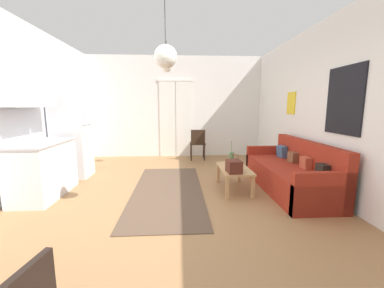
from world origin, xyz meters
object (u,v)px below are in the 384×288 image
Objects in this scene: refrigerator at (72,138)px; handbag at (234,166)px; coffee_table at (234,171)px; bamboo_vase at (231,158)px; couch at (292,174)px; accent_chair at (198,142)px; pendant_lamp_far at (167,67)px; pendant_lamp_near at (166,57)px.

handbag is at bearing -22.83° from refrigerator.
coffee_table is 2.18× the size of bamboo_vase.
handbag is at bearing -167.06° from couch.
bamboo_vase is (-1.01, 0.38, 0.23)m from couch.
bamboo_vase is 1.39× the size of handbag.
refrigerator is at bearing 165.99° from couch.
handbag is 0.19× the size of refrigerator.
pendant_lamp_far is (-0.77, -0.92, 1.84)m from accent_chair.
couch is at bearing -14.01° from refrigerator.
refrigerator is at bearing 157.17° from handbag.
handbag is at bearing -104.74° from coffee_table.
refrigerator is at bearing 28.16° from accent_chair.
couch is 1.10m from bamboo_vase.
couch is 1.16m from handbag.
coffee_table is at bearing 75.26° from handbag.
pendant_lamp_near is at bearing -43.95° from refrigerator.
coffee_table is at bearing 101.35° from accent_chair.
coffee_table is at bearing -50.61° from pendant_lamp_far.
coffee_table is at bearing -17.40° from refrigerator.
pendant_lamp_near reaches higher than bamboo_vase.
couch is 3.24× the size of pendant_lamp_far.
pendant_lamp_far is (-1.14, 1.79, 1.83)m from handbag.
pendant_lamp_far is (-1.23, 1.16, 1.82)m from bamboo_vase.
pendant_lamp_near reaches higher than accent_chair.
couch is 7.06× the size of handbag.
refrigerator is 2.46× the size of pendant_lamp_far.
handbag is 2.73m from accent_chair.
accent_chair is (-0.45, 2.40, 0.14)m from coffee_table.
handbag is 0.46× the size of pendant_lamp_far.
couch reaches higher than handbag.
refrigerator reaches higher than coffee_table.
coffee_table is 2.76m from pendant_lamp_far.
refrigerator is (-3.19, 0.67, 0.31)m from bamboo_vase.
bamboo_vase is at bearing 103.40° from accent_chair.
coffee_table is at bearing 41.08° from pendant_lamp_near.
couch is 1.03m from coffee_table.
pendant_lamp_near is (-1.04, -0.67, 1.56)m from handbag.
refrigerator reaches higher than bamboo_vase.
couch is 2.32× the size of coffee_table.
couch is at bearing 12.94° from handbag.
accent_chair is (2.73, 1.41, -0.33)m from refrigerator.
accent_chair is 2.20m from pendant_lamp_far.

